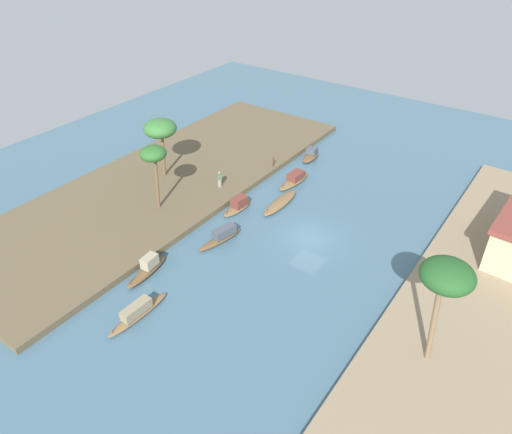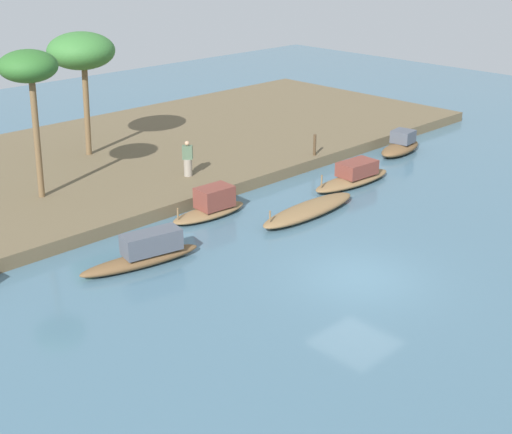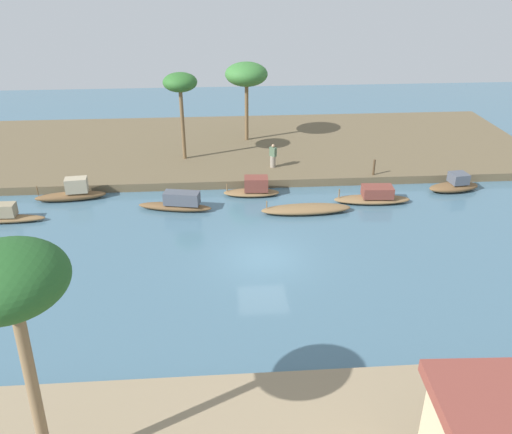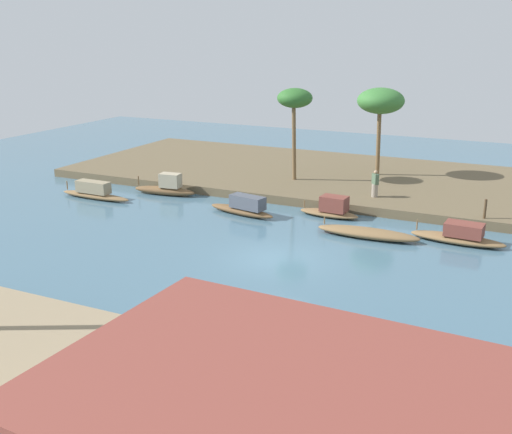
% 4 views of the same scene
% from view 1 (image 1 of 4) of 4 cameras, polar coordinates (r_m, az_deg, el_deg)
% --- Properties ---
extents(river_water, '(73.67, 73.67, 0.00)m').
position_cam_1_polar(river_water, '(39.37, 6.49, -2.56)').
color(river_water, '#476B7F').
rests_on(river_water, ground).
extents(riverbank_left, '(41.88, 14.73, 0.53)m').
position_cam_1_polar(riverbank_left, '(47.50, -10.33, 4.36)').
color(riverbank_left, brown).
rests_on(riverbank_left, ground).
extents(sampan_foreground, '(4.41, 1.67, 1.16)m').
position_cam_1_polar(sampan_foreground, '(38.68, -4.12, -2.31)').
color(sampan_foreground, brown).
rests_on(sampan_foreground, river_water).
extents(sampan_near_left_bank, '(3.41, 1.64, 1.17)m').
position_cam_1_polar(sampan_near_left_bank, '(51.68, 6.65, 7.43)').
color(sampan_near_left_bank, brown).
rests_on(sampan_near_left_bank, river_water).
extents(sampan_open_hull, '(4.61, 1.49, 1.04)m').
position_cam_1_polar(sampan_open_hull, '(46.84, 4.67, 4.56)').
color(sampan_open_hull, brown).
rests_on(sampan_open_hull, river_water).
extents(sampan_midstream, '(4.23, 1.33, 1.40)m').
position_cam_1_polar(sampan_midstream, '(36.24, -12.92, -6.08)').
color(sampan_midstream, brown).
rests_on(sampan_midstream, river_water).
extents(sampan_with_tall_canopy, '(3.48, 1.32, 1.20)m').
position_cam_1_polar(sampan_with_tall_canopy, '(42.52, -2.17, 1.44)').
color(sampan_with_tall_canopy, brown).
rests_on(sampan_with_tall_canopy, river_water).
extents(sampan_downstream_large, '(5.07, 0.92, 1.10)m').
position_cam_1_polar(sampan_downstream_large, '(33.10, -14.08, -11.05)').
color(sampan_downstream_large, brown).
rests_on(sampan_downstream_large, river_water).
extents(sampan_upstream_small, '(5.22, 1.34, 0.84)m').
position_cam_1_polar(sampan_upstream_small, '(43.30, 2.95, 1.75)').
color(sampan_upstream_small, brown).
rests_on(sampan_upstream_small, river_water).
extents(person_on_near_bank, '(0.52, 0.52, 1.60)m').
position_cam_1_polar(person_on_near_bank, '(44.95, -4.41, 4.46)').
color(person_on_near_bank, gray).
rests_on(person_on_near_bank, riverbank_left).
extents(mooring_post, '(0.14, 0.14, 1.04)m').
position_cam_1_polar(mooring_post, '(48.55, 2.09, 6.66)').
color(mooring_post, '#4C3823').
rests_on(mooring_post, riverbank_left).
extents(palm_tree_left_near, '(3.10, 3.10, 5.85)m').
position_cam_1_polar(palm_tree_left_near, '(45.79, -11.47, 10.37)').
color(palm_tree_left_near, brown).
rests_on(palm_tree_left_near, riverbank_left).
extents(palm_tree_left_far, '(2.25, 2.25, 5.95)m').
position_cam_1_polar(palm_tree_left_far, '(40.34, -12.28, 7.33)').
color(palm_tree_left_far, brown).
rests_on(palm_tree_left_far, riverbank_left).
extents(palm_tree_right_tall, '(2.92, 2.92, 7.14)m').
position_cam_1_polar(palm_tree_right_tall, '(27.05, 22.02, -6.79)').
color(palm_tree_right_tall, '#7F6647').
rests_on(palm_tree_right_tall, riverbank_right).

